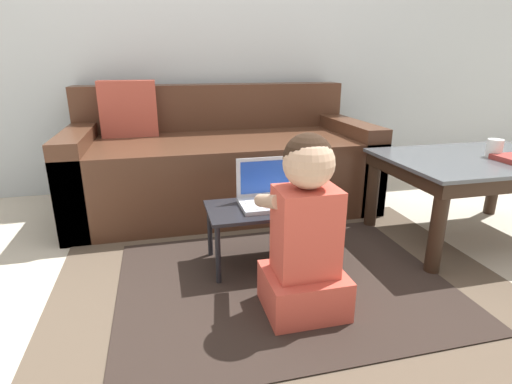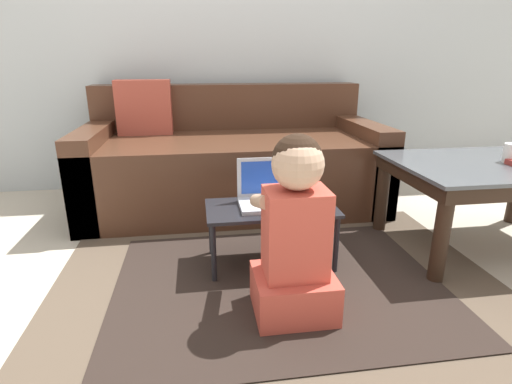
# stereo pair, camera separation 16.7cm
# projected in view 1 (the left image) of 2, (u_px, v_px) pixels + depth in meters

# --- Properties ---
(ground_plane) EXTENTS (16.00, 16.00, 0.00)m
(ground_plane) POSITION_uv_depth(u_px,v_px,m) (250.00, 276.00, 1.86)
(ground_plane) COLOR beige
(wall_back) EXTENTS (9.00, 0.06, 2.50)m
(wall_back) POSITION_uv_depth(u_px,v_px,m) (201.00, 17.00, 2.89)
(wall_back) COLOR silver
(wall_back) RESTS_ON ground_plane
(area_rug) EXTENTS (2.00, 1.53, 0.01)m
(area_rug) POSITION_uv_depth(u_px,v_px,m) (284.00, 283.00, 1.79)
(area_rug) COLOR brown
(area_rug) RESTS_ON ground_plane
(couch) EXTENTS (1.92, 0.95, 0.83)m
(couch) POSITION_uv_depth(u_px,v_px,m) (220.00, 162.00, 2.73)
(couch) COLOR #4C2D1E
(couch) RESTS_ON ground_plane
(coffee_table) EXTENTS (0.98, 0.69, 0.47)m
(coffee_table) POSITION_uv_depth(u_px,v_px,m) (476.00, 170.00, 2.14)
(coffee_table) COLOR #4C5156
(coffee_table) RESTS_ON ground_plane
(laptop_desk) EXTENTS (0.61, 0.32, 0.30)m
(laptop_desk) POSITION_uv_depth(u_px,v_px,m) (272.00, 213.00, 1.90)
(laptop_desk) COLOR black
(laptop_desk) RESTS_ON ground_plane
(laptop) EXTENTS (0.28, 0.21, 0.22)m
(laptop) POSITION_uv_depth(u_px,v_px,m) (269.00, 197.00, 1.90)
(laptop) COLOR #B7BCC6
(laptop) RESTS_ON laptop_desk
(computer_mouse) EXTENTS (0.08, 0.10, 0.04)m
(computer_mouse) POSITION_uv_depth(u_px,v_px,m) (312.00, 199.00, 1.92)
(computer_mouse) COLOR #234CB2
(computer_mouse) RESTS_ON laptop_desk
(person_seated) EXTENTS (0.31, 0.41, 0.72)m
(person_seated) POSITION_uv_depth(u_px,v_px,m) (305.00, 232.00, 1.51)
(person_seated) COLOR #CC4C3D
(person_seated) RESTS_ON ground_plane
(cup_on_table) EXTENTS (0.08, 0.08, 0.09)m
(cup_on_table) POSITION_uv_depth(u_px,v_px,m) (495.00, 148.00, 2.10)
(cup_on_table) COLOR white
(cup_on_table) RESTS_ON coffee_table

